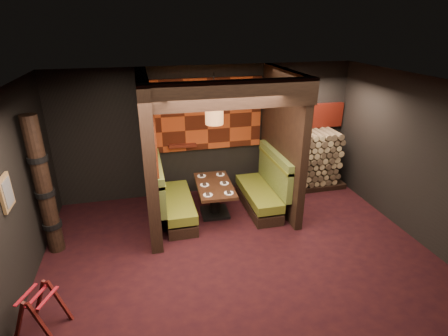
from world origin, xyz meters
TOP-DOWN VIEW (x-y plane):
  - floor at (0.00, 0.00)m, footprint 6.50×5.50m
  - ceiling at (0.00, 0.00)m, footprint 6.50×5.50m
  - wall_back at (0.00, 2.76)m, footprint 6.50×0.02m
  - wall_front at (0.00, -2.76)m, footprint 6.50×0.02m
  - wall_left at (-3.26, 0.00)m, footprint 0.02×5.50m
  - wall_right at (3.26, 0.00)m, footprint 0.02×5.50m
  - partition_left at (-1.35, 1.65)m, footprint 0.20×2.20m
  - partition_right at (1.30, 1.70)m, footprint 0.15×2.10m
  - header_beam at (-0.02, 0.70)m, footprint 2.85×0.18m
  - tapa_back_panel at (-0.02, 2.71)m, footprint 2.40×0.06m
  - tapa_side_panel at (-1.23, 1.82)m, footprint 0.04×1.85m
  - lacquer_shelf at (-0.60, 2.65)m, footprint 0.60×0.12m
  - booth_bench_left at (-0.96, 1.65)m, footprint 0.68×1.60m
  - booth_bench_right at (0.93, 1.65)m, footprint 0.68×1.60m
  - dining_table at (-0.12, 1.62)m, footprint 0.75×1.31m
  - place_settings at (-0.12, 1.62)m, footprint 0.62×1.07m
  - pendant_lamp at (-0.12, 1.57)m, footprint 0.33×0.33m
  - framed_picture at (-3.22, 0.10)m, footprint 0.05×0.36m
  - luggage_rack at (-2.89, -0.69)m, footprint 0.72×0.62m
  - totem_column at (-3.05, 1.10)m, footprint 0.31×0.31m
  - firewood_stack at (2.29, 2.35)m, footprint 1.73×0.70m
  - mosaic_header at (2.29, 2.68)m, footprint 1.83×0.10m
  - bay_front_post at (1.39, 1.96)m, footprint 0.08×0.08m

SIDE VIEW (x-z plane):
  - floor at x=0.00m, z-range -0.02..0.00m
  - luggage_rack at x=-2.89m, z-range 0.00..0.65m
  - booth_bench_left at x=-0.96m, z-range -0.17..0.97m
  - booth_bench_right at x=0.93m, z-range -0.17..0.97m
  - dining_table at x=-0.12m, z-range 0.10..0.78m
  - firewood_stack at x=2.29m, z-range 0.00..1.36m
  - place_settings at x=-0.12m, z-range 0.67..0.70m
  - lacquer_shelf at x=-0.60m, z-range 1.15..1.21m
  - totem_column at x=-3.05m, z-range -0.01..2.39m
  - wall_back at x=0.00m, z-range 0.00..2.85m
  - wall_front at x=0.00m, z-range 0.00..2.85m
  - wall_left at x=-3.26m, z-range 0.00..2.85m
  - wall_right at x=3.26m, z-range 0.00..2.85m
  - partition_left at x=-1.35m, z-range 0.00..2.85m
  - partition_right at x=1.30m, z-range 0.00..2.85m
  - bay_front_post at x=1.39m, z-range 0.00..2.85m
  - framed_picture at x=-3.22m, z-range 1.39..1.85m
  - mosaic_header at x=2.29m, z-range 1.36..1.92m
  - tapa_back_panel at x=-0.02m, z-range 1.04..2.60m
  - tapa_side_panel at x=-1.23m, z-range 1.12..2.58m
  - pendant_lamp at x=-0.12m, z-range 1.70..2.62m
  - header_beam at x=-0.02m, z-range 2.41..2.85m
  - ceiling at x=0.00m, z-range 2.85..2.87m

